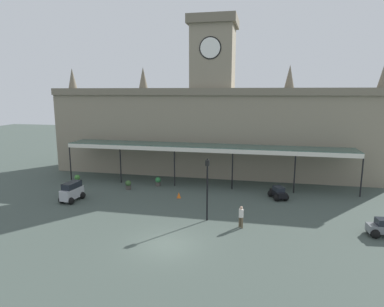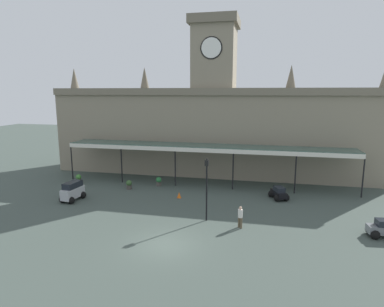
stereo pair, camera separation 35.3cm
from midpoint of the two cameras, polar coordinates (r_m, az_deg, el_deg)
The scene contains 11 objects.
ground_plane at distance 22.81m, azimuth -4.18°, elevation -15.41°, with size 140.00×140.00×0.00m, color #404B45.
station_building at distance 40.50m, azimuth 4.02°, elevation 4.85°, with size 38.97×6.16×18.39m.
entrance_canopy at distance 35.55m, azimuth 2.69°, elevation 1.13°, with size 30.98×3.26×4.30m.
car_black_sedan at distance 32.53m, azimuth 15.02°, elevation -6.73°, with size 1.97×2.23×1.19m.
car_silver_van at distance 32.84m, azimuth -19.58°, elevation -6.26°, with size 1.75×2.48×1.77m.
pedestrian_crossing_forecourt at distance 25.22m, azimuth 8.72°, elevation -10.63°, with size 0.34×0.34×1.67m.
victorian_lamppost at distance 25.66m, azimuth 2.94°, elevation -4.99°, with size 0.30×0.30×4.99m.
traffic_cone at distance 31.84m, azimuth -1.92°, elevation -7.16°, with size 0.40×0.40×0.56m, color orange.
planter_by_canopy at distance 35.10m, azimuth -10.52°, elevation -5.28°, with size 0.60×0.60×0.96m.
planter_near_kerb at distance 38.90m, azimuth -18.70°, elevation -4.10°, with size 0.60×0.60×0.96m.
planter_forecourt_centre at distance 35.88m, azimuth -5.47°, elevation -4.79°, with size 0.60×0.60×0.96m.
Camera 2 is at (6.20, -19.55, 10.00)m, focal length 30.96 mm.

